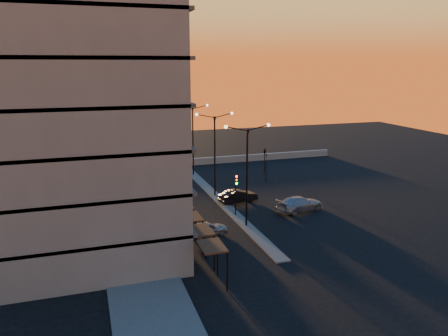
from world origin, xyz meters
The scene contains 14 objects.
ground centered at (0.00, 0.00, 0.00)m, with size 120.00×120.00×0.00m, color black.
sidewalk_west centered at (-10.50, 4.00, 0.06)m, with size 5.00×40.00×0.12m, color #4F4F4C.
median centered at (0.00, 10.00, 0.06)m, with size 1.20×36.00×0.12m, color #4F4F4C.
parapet centered at (2.00, 26.00, 0.50)m, with size 44.00×0.50×1.00m, color slate.
building centered at (-14.00, 0.03, 11.91)m, with size 14.35×17.08×25.00m.
streetlamp_near centered at (0.00, 0.00, 5.59)m, with size 4.32×0.32×9.51m.
streetlamp_mid centered at (0.00, 10.00, 5.59)m, with size 4.32×0.32×9.51m.
streetlamp_far centered at (0.00, 20.00, 5.59)m, with size 4.32×0.32×9.51m.
traffic_light_main centered at (0.00, 2.87, 2.89)m, with size 0.28×0.44×4.25m.
signal_east_a centered at (8.00, 14.00, 1.93)m, with size 0.13×0.16×3.60m.
signal_east_b centered at (9.50, 18.00, 3.10)m, with size 0.42×1.99×3.60m.
car_hatchback centered at (-4.12, -1.12, 0.65)m, with size 1.54×3.84×1.31m, color #95979C.
car_sedan centered at (1.73, 7.03, 0.71)m, with size 1.50×4.30×1.42m, color black.
car_wagon centered at (6.76, 2.44, 0.75)m, with size 2.10×5.17×1.50m, color #95969C.
Camera 1 is at (-13.70, -35.51, 14.63)m, focal length 35.00 mm.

